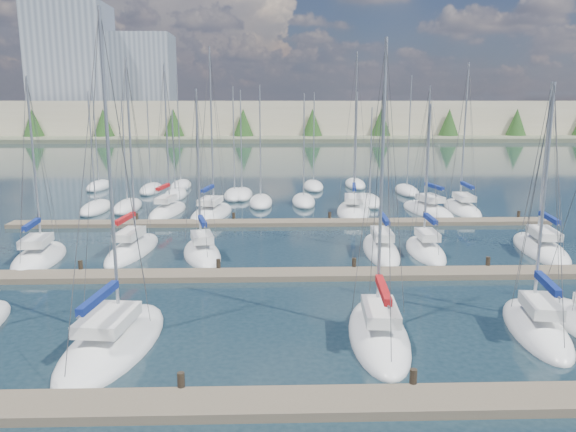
{
  "coord_description": "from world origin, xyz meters",
  "views": [
    {
      "loc": [
        -0.88,
        -14.83,
        9.92
      ],
      "look_at": [
        0.0,
        14.0,
        4.0
      ],
      "focal_mm": 35.0,
      "sensor_mm": 36.0,
      "label": 1
    }
  ],
  "objects_px": {
    "sailboat_r": "(462,209)",
    "sailboat_i": "(133,249)",
    "sailboat_c": "(114,342)",
    "sailboat_e": "(536,328)",
    "sailboat_l": "(425,251)",
    "sailboat_d": "(378,334)",
    "sailboat_j": "(202,253)",
    "sailboat_h": "(39,257)",
    "sailboat_m": "(540,248)",
    "sailboat_k": "(381,249)",
    "sailboat_p": "(353,210)",
    "sailboat_o": "(212,213)",
    "sailboat_q": "(427,210)",
    "sailboat_n": "(168,211)"
  },
  "relations": [
    {
      "from": "sailboat_r",
      "to": "sailboat_i",
      "type": "bearing_deg",
      "value": -150.44
    },
    {
      "from": "sailboat_c",
      "to": "sailboat_e",
      "type": "xyz_separation_m",
      "value": [
        18.09,
        0.93,
        0.01
      ]
    },
    {
      "from": "sailboat_c",
      "to": "sailboat_l",
      "type": "distance_m",
      "value": 21.81
    },
    {
      "from": "sailboat_d",
      "to": "sailboat_r",
      "type": "relative_size",
      "value": 0.94
    },
    {
      "from": "sailboat_c",
      "to": "sailboat_j",
      "type": "relative_size",
      "value": 1.24
    },
    {
      "from": "sailboat_i",
      "to": "sailboat_c",
      "type": "height_order",
      "value": "sailboat_c"
    },
    {
      "from": "sailboat_h",
      "to": "sailboat_m",
      "type": "xyz_separation_m",
      "value": [
        32.9,
        1.2,
        -0.0
      ]
    },
    {
      "from": "sailboat_k",
      "to": "sailboat_d",
      "type": "height_order",
      "value": "sailboat_d"
    },
    {
      "from": "sailboat_i",
      "to": "sailboat_j",
      "type": "relative_size",
      "value": 1.17
    },
    {
      "from": "sailboat_r",
      "to": "sailboat_h",
      "type": "bearing_deg",
      "value": -151.96
    },
    {
      "from": "sailboat_m",
      "to": "sailboat_r",
      "type": "bearing_deg",
      "value": 99.54
    },
    {
      "from": "sailboat_k",
      "to": "sailboat_c",
      "type": "bearing_deg",
      "value": -131.09
    },
    {
      "from": "sailboat_c",
      "to": "sailboat_e",
      "type": "relative_size",
      "value": 1.24
    },
    {
      "from": "sailboat_i",
      "to": "sailboat_l",
      "type": "bearing_deg",
      "value": 3.91
    },
    {
      "from": "sailboat_k",
      "to": "sailboat_r",
      "type": "relative_size",
      "value": 0.89
    },
    {
      "from": "sailboat_p",
      "to": "sailboat_o",
      "type": "xyz_separation_m",
      "value": [
        -12.76,
        -0.74,
        0.01
      ]
    },
    {
      "from": "sailboat_q",
      "to": "sailboat_e",
      "type": "xyz_separation_m",
      "value": [
        -2.68,
        -27.04,
        0.02
      ]
    },
    {
      "from": "sailboat_m",
      "to": "sailboat_j",
      "type": "bearing_deg",
      "value": -171.09
    },
    {
      "from": "sailboat_h",
      "to": "sailboat_r",
      "type": "height_order",
      "value": "sailboat_r"
    },
    {
      "from": "sailboat_p",
      "to": "sailboat_r",
      "type": "height_order",
      "value": "sailboat_p"
    },
    {
      "from": "sailboat_n",
      "to": "sailboat_r",
      "type": "relative_size",
      "value": 0.99
    },
    {
      "from": "sailboat_q",
      "to": "sailboat_e",
      "type": "height_order",
      "value": "sailboat_q"
    },
    {
      "from": "sailboat_k",
      "to": "sailboat_n",
      "type": "xyz_separation_m",
      "value": [
        -16.67,
        13.91,
        0.01
      ]
    },
    {
      "from": "sailboat_q",
      "to": "sailboat_m",
      "type": "bearing_deg",
      "value": -84.89
    },
    {
      "from": "sailboat_p",
      "to": "sailboat_c",
      "type": "distance_m",
      "value": 31.3
    },
    {
      "from": "sailboat_k",
      "to": "sailboat_o",
      "type": "xyz_separation_m",
      "value": [
        -12.61,
        12.95,
        -0.0
      ]
    },
    {
      "from": "sailboat_p",
      "to": "sailboat_i",
      "type": "xyz_separation_m",
      "value": [
        -16.76,
        -13.18,
        0.01
      ]
    },
    {
      "from": "sailboat_p",
      "to": "sailboat_o",
      "type": "bearing_deg",
      "value": -168.97
    },
    {
      "from": "sailboat_k",
      "to": "sailboat_e",
      "type": "height_order",
      "value": "sailboat_k"
    },
    {
      "from": "sailboat_c",
      "to": "sailboat_h",
      "type": "bearing_deg",
      "value": 129.13
    },
    {
      "from": "sailboat_c",
      "to": "sailboat_h",
      "type": "height_order",
      "value": "sailboat_c"
    },
    {
      "from": "sailboat_q",
      "to": "sailboat_d",
      "type": "bearing_deg",
      "value": -120.23
    },
    {
      "from": "sailboat_h",
      "to": "sailboat_p",
      "type": "bearing_deg",
      "value": 28.76
    },
    {
      "from": "sailboat_c",
      "to": "sailboat_e",
      "type": "distance_m",
      "value": 18.12
    },
    {
      "from": "sailboat_c",
      "to": "sailboat_l",
      "type": "height_order",
      "value": "sailboat_c"
    },
    {
      "from": "sailboat_q",
      "to": "sailboat_p",
      "type": "bearing_deg",
      "value": 168.99
    },
    {
      "from": "sailboat_q",
      "to": "sailboat_o",
      "type": "xyz_separation_m",
      "value": [
        -19.54,
        -0.72,
        0.02
      ]
    },
    {
      "from": "sailboat_p",
      "to": "sailboat_m",
      "type": "height_order",
      "value": "sailboat_p"
    },
    {
      "from": "sailboat_k",
      "to": "sailboat_r",
      "type": "xyz_separation_m",
      "value": [
        10.31,
        14.25,
        -0.0
      ]
    },
    {
      "from": "sailboat_m",
      "to": "sailboat_e",
      "type": "xyz_separation_m",
      "value": [
        -6.58,
        -13.35,
        0.01
      ]
    },
    {
      "from": "sailboat_l",
      "to": "sailboat_i",
      "type": "bearing_deg",
      "value": 179.04
    },
    {
      "from": "sailboat_n",
      "to": "sailboat_l",
      "type": "bearing_deg",
      "value": -27.14
    },
    {
      "from": "sailboat_i",
      "to": "sailboat_e",
      "type": "relative_size",
      "value": 1.17
    },
    {
      "from": "sailboat_n",
      "to": "sailboat_e",
      "type": "height_order",
      "value": "sailboat_n"
    },
    {
      "from": "sailboat_p",
      "to": "sailboat_q",
      "type": "distance_m",
      "value": 6.78
    },
    {
      "from": "sailboat_l",
      "to": "sailboat_o",
      "type": "xyz_separation_m",
      "value": [
        -15.52,
        13.3,
        0.01
      ]
    },
    {
      "from": "sailboat_d",
      "to": "sailboat_n",
      "type": "relative_size",
      "value": 0.95
    },
    {
      "from": "sailboat_e",
      "to": "sailboat_r",
      "type": "bearing_deg",
      "value": 86.53
    },
    {
      "from": "sailboat_p",
      "to": "sailboat_l",
      "type": "distance_m",
      "value": 14.31
    },
    {
      "from": "sailboat_k",
      "to": "sailboat_p",
      "type": "distance_m",
      "value": 13.69
    }
  ]
}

